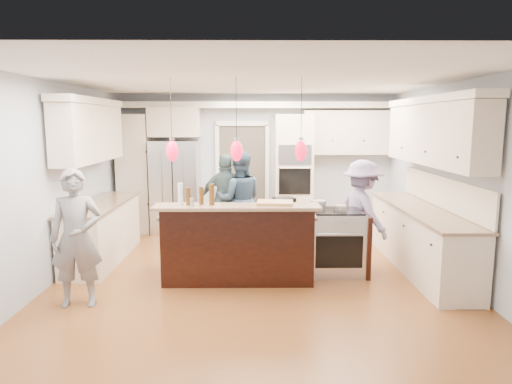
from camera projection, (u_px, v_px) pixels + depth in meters
ground_plane at (256, 276)px, 6.44m from camera, size 6.00×6.00×0.00m
room_shell at (256, 147)px, 6.16m from camera, size 5.54×6.04×2.72m
refrigerator at (176, 187)px, 8.90m from camera, size 0.90×0.70×1.80m
oven_column at (293, 174)px, 8.91m from camera, size 0.72×0.69×2.30m
back_upper_cabinets at (217, 147)px, 8.91m from camera, size 5.30×0.61×2.54m
right_counter_run at (425, 199)px, 6.60m from camera, size 0.64×3.10×2.51m
left_cabinets at (98, 194)px, 7.05m from camera, size 0.64×2.30×2.51m
kitchen_island at (239, 241)px, 6.44m from camera, size 2.10×1.46×1.12m
island_range at (337, 242)px, 6.53m from camera, size 0.82×0.71×0.92m
pendant_lights at (237, 151)px, 5.66m from camera, size 1.75×0.15×1.03m
person_bar_end at (76, 238)px, 5.32m from camera, size 0.64×0.47×1.63m
person_far_left at (239, 200)px, 7.82m from camera, size 0.84×0.67×1.66m
person_far_right at (227, 201)px, 7.90m from camera, size 0.95×0.40×1.61m
person_range_side at (362, 213)px, 6.86m from camera, size 0.95×1.18×1.60m
floor_rug at (449, 296)px, 5.68m from camera, size 0.62×0.87×0.01m
water_bottle at (181, 194)px, 5.71m from camera, size 0.08×0.08×0.28m
beer_bottle_a at (201, 196)px, 5.77m from camera, size 0.06×0.06×0.22m
beer_bottle_b at (212, 194)px, 5.73m from camera, size 0.08×0.08×0.27m
beer_bottle_c at (188, 196)px, 5.73m from camera, size 0.07×0.07×0.22m
drink_can at (192, 202)px, 5.63m from camera, size 0.07×0.07×0.11m
cutting_board at (275, 203)px, 5.81m from camera, size 0.48×0.36×0.04m
pot_large at (318, 205)px, 6.51m from camera, size 0.22×0.22×0.13m
pot_small at (340, 208)px, 6.37m from camera, size 0.17×0.17×0.09m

